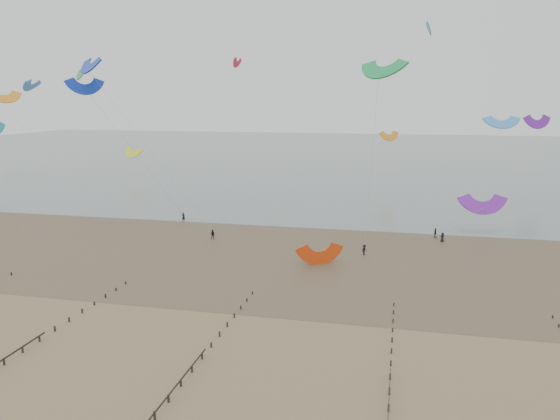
{
  "coord_description": "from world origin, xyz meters",
  "views": [
    {
      "loc": [
        22.17,
        -52.73,
        24.91
      ],
      "look_at": [
        4.08,
        28.0,
        8.0
      ],
      "focal_mm": 35.0,
      "sensor_mm": 36.0,
      "label": 1
    }
  ],
  "objects": [
    {
      "name": "kitesurfer_lead",
      "position": [
        -21.43,
        50.38,
        0.94
      ],
      "size": [
        0.7,
        0.48,
        1.88
      ],
      "primitive_type": "imported",
      "rotation": [
        0.0,
        0.0,
        3.18
      ],
      "color": "black",
      "rests_on": "ground"
    },
    {
      "name": "grounded_kite",
      "position": [
        10.54,
        26.93,
        0.0
      ],
      "size": [
        8.0,
        7.44,
        3.52
      ],
      "primitive_type": null,
      "rotation": [
        1.54,
        0.0,
        0.5
      ],
      "color": "#DD3E0D",
      "rests_on": "ground"
    },
    {
      "name": "sea_and_shore",
      "position": [
        -4.08,
        34.4,
        0.01
      ],
      "size": [
        500.0,
        665.0,
        0.03
      ],
      "color": "#475654",
      "rests_on": "ground"
    },
    {
      "name": "kitesurfers",
      "position": [
        23.38,
        44.86,
        0.85
      ],
      "size": [
        145.49,
        22.02,
        1.81
      ],
      "color": "black",
      "rests_on": "ground"
    },
    {
      "name": "kites_airborne",
      "position": [
        -33.57,
        86.25,
        21.08
      ],
      "size": [
        223.63,
        118.15,
        39.62
      ],
      "color": "#3786D3",
      "rests_on": "ground"
    },
    {
      "name": "ground",
      "position": [
        0.0,
        0.0,
        0.0
      ],
      "size": [
        500.0,
        500.0,
        0.0
      ],
      "primitive_type": "plane",
      "color": "brown",
      "rests_on": "ground"
    }
  ]
}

